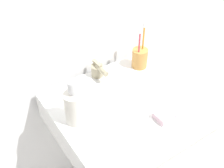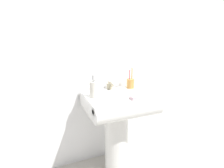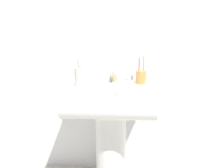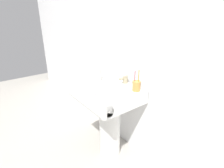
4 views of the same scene
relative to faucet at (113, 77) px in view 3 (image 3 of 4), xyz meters
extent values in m
cube|color=white|center=(-0.01, 0.09, 0.45)|extent=(5.00, 0.05, 2.40)
cylinder|color=white|center=(-0.01, -0.17, -0.45)|extent=(0.20, 0.20, 0.60)
cube|color=white|center=(-0.01, -0.17, -0.09)|extent=(0.52, 0.44, 0.12)
cylinder|color=white|center=(-0.01, -0.39, -0.09)|extent=(0.52, 0.12, 0.12)
cylinder|color=tan|center=(0.00, 0.01, -0.01)|extent=(0.05, 0.05, 0.05)
cylinder|color=tan|center=(0.00, -0.03, 0.02)|extent=(0.02, 0.07, 0.02)
cube|color=tan|center=(0.00, 0.01, 0.03)|extent=(0.01, 0.06, 0.01)
cylinder|color=#D19347|center=(0.19, -0.04, 0.01)|extent=(0.07, 0.07, 0.09)
cylinder|color=#D83F4C|center=(0.17, -0.05, 0.06)|extent=(0.01, 0.01, 0.16)
cube|color=white|center=(0.17, -0.05, 0.15)|extent=(0.01, 0.01, 0.02)
cylinder|color=orange|center=(0.21, -0.04, 0.07)|extent=(0.01, 0.01, 0.17)
cube|color=white|center=(0.21, -0.04, 0.17)|extent=(0.01, 0.01, 0.02)
cylinder|color=silver|center=(-0.20, -0.17, 0.03)|extent=(0.07, 0.07, 0.12)
cylinder|color=silver|center=(-0.20, -0.17, 0.10)|extent=(0.02, 0.02, 0.01)
cylinder|color=silver|center=(-0.20, -0.17, 0.13)|extent=(0.03, 0.03, 0.04)
cube|color=silver|center=(0.07, -0.34, -0.02)|extent=(0.07, 0.06, 0.02)
camera|label=1|loc=(-0.47, -0.81, 0.71)|focal=45.00mm
camera|label=2|loc=(-0.57, -1.42, 0.39)|focal=28.00mm
camera|label=3|loc=(0.08, -1.50, 0.31)|focal=35.00mm
camera|label=4|loc=(1.12, -1.02, 0.57)|focal=28.00mm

